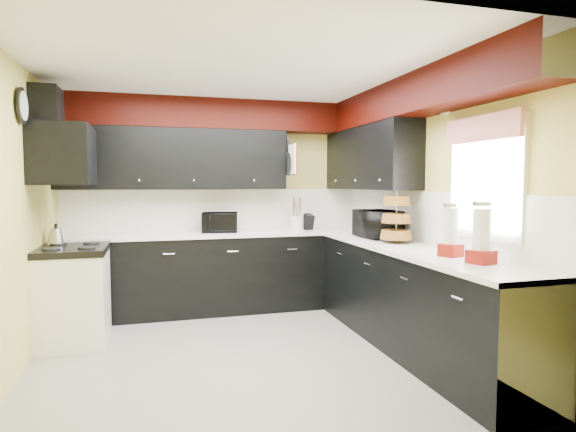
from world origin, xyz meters
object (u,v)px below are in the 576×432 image
object	(u,v)px
utensil_crock	(297,223)
knife_block	(308,222)
microwave	(378,224)
kettle	(56,236)
toaster_oven	(220,222)

from	to	relation	value
utensil_crock	knife_block	distance (m)	0.17
microwave	knife_block	bearing A→B (deg)	21.52
utensil_crock	kettle	distance (m)	2.66
microwave	knife_block	xyz separation A→B (m)	(-0.45, 1.02, -0.05)
toaster_oven	utensil_crock	world-z (taller)	toaster_oven
kettle	knife_block	bearing A→B (deg)	10.57
toaster_oven	kettle	distance (m)	1.76
toaster_oven	microwave	world-z (taller)	microwave
microwave	kettle	size ratio (longest dim) A/B	3.00
toaster_oven	knife_block	distance (m)	1.10
microwave	utensil_crock	size ratio (longest dim) A/B	3.05
toaster_oven	utensil_crock	bearing A→B (deg)	8.38
toaster_oven	kettle	xyz separation A→B (m)	(-1.68, -0.53, -0.06)
utensil_crock	toaster_oven	bearing A→B (deg)	176.93
microwave	knife_block	world-z (taller)	microwave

